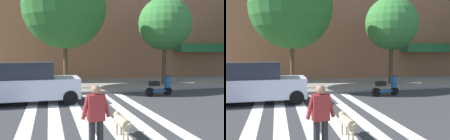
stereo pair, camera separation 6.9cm
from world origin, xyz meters
The scene contains 9 objects.
ground_plane centered at (0.00, 6.22, 0.00)m, with size 160.00×160.00×0.00m, color #353538.
sidewalk_far centered at (0.00, 15.45, 0.07)m, with size 80.00×6.00×0.15m, color gray.
crosswalk_stripes centered at (0.32, 6.22, 0.00)m, with size 4.95×11.85×0.01m.
parked_car_behind_first centered at (-2.13, 10.92, 0.93)m, with size 4.63×2.05×1.92m.
parked_scooter centered at (4.58, 10.95, 0.48)m, with size 1.63×0.52×1.11m.
street_tree_nearest centered at (-0.19, 14.07, 5.08)m, with size 5.04×5.04×7.45m.
street_tree_middle centered at (6.58, 14.22, 4.32)m, with size 3.64×3.64×6.01m.
pedestrian_dog_walker centered at (-0.16, 4.64, 0.93)m, with size 0.71×0.27×1.64m.
dog_on_leash centered at (0.75, 5.59, 0.44)m, with size 0.32×1.07×0.65m.
Camera 1 is at (-1.18, -0.53, 2.39)m, focal length 37.48 mm.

